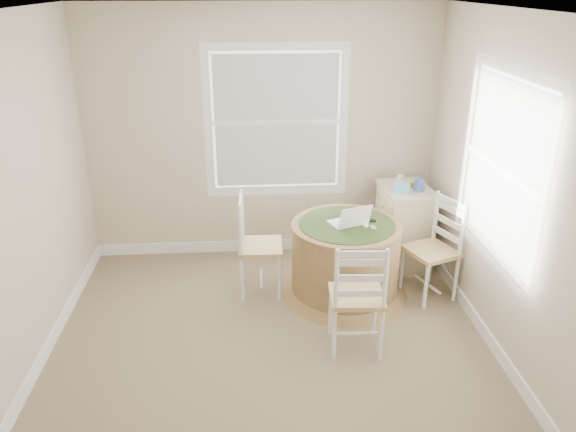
{
  "coord_description": "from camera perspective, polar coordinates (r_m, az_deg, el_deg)",
  "views": [
    {
      "loc": [
        -0.14,
        -3.82,
        2.78
      ],
      "look_at": [
        0.17,
        0.45,
        0.97
      ],
      "focal_mm": 35.0,
      "sensor_mm": 36.0,
      "label": 1
    }
  ],
  "objects": [
    {
      "name": "room",
      "position": [
        4.26,
        0.21,
        2.55
      ],
      "size": [
        3.64,
        3.64,
        2.64
      ],
      "color": "#8A7B58",
      "rests_on": "ground"
    },
    {
      "name": "round_table",
      "position": [
        5.28,
        5.86,
        -4.1
      ],
      "size": [
        1.2,
        1.2,
        0.73
      ],
      "rotation": [
        0.0,
        0.0,
        0.02
      ],
      "color": "#966A43",
      "rests_on": "ground"
    },
    {
      "name": "chair_left",
      "position": [
        5.28,
        -2.81,
        -3.06
      ],
      "size": [
        0.41,
        0.43,
        0.95
      ],
      "primitive_type": null,
      "rotation": [
        0.0,
        0.0,
        1.54
      ],
      "color": "white",
      "rests_on": "ground"
    },
    {
      "name": "chair_near",
      "position": [
        4.51,
        6.98,
        -8.04
      ],
      "size": [
        0.44,
        0.42,
        0.95
      ],
      "primitive_type": null,
      "rotation": [
        0.0,
        0.0,
        3.08
      ],
      "color": "white",
      "rests_on": "ground"
    },
    {
      "name": "chair_right",
      "position": [
        5.35,
        14.31,
        -3.43
      ],
      "size": [
        0.53,
        0.54,
        0.95
      ],
      "primitive_type": null,
      "rotation": [
        0.0,
        0.0,
        -1.19
      ],
      "color": "white",
      "rests_on": "ground"
    },
    {
      "name": "laptop",
      "position": [
        5.12,
        6.24,
        -0.53
      ],
      "size": [
        0.39,
        0.37,
        0.22
      ],
      "rotation": [
        0.0,
        0.0,
        3.5
      ],
      "color": "white",
      "rests_on": "round_table"
    },
    {
      "name": "mouse",
      "position": [
        5.11,
        7.88,
        -0.94
      ],
      "size": [
        0.06,
        0.09,
        0.03
      ],
      "primitive_type": "ellipsoid",
      "rotation": [
        0.0,
        0.0,
        0.02
      ],
      "color": "white",
      "rests_on": "round_table"
    },
    {
      "name": "phone",
      "position": [
        5.09,
        8.64,
        -1.19
      ],
      "size": [
        0.05,
        0.09,
        0.02
      ],
      "primitive_type": "cube",
      "rotation": [
        0.0,
        0.0,
        0.02
      ],
      "color": "#B7BABF",
      "rests_on": "round_table"
    },
    {
      "name": "keys",
      "position": [
        5.21,
        8.54,
        -0.53
      ],
      "size": [
        0.06,
        0.05,
        0.02
      ],
      "primitive_type": "cube",
      "rotation": [
        0.0,
        0.0,
        0.02
      ],
      "color": "black",
      "rests_on": "round_table"
    },
    {
      "name": "corner_chest",
      "position": [
        5.91,
        11.65,
        -1.08
      ],
      "size": [
        0.53,
        0.67,
        0.85
      ],
      "rotation": [
        0.0,
        0.0,
        0.07
      ],
      "color": "beige",
      "rests_on": "ground"
    },
    {
      "name": "tissue_box",
      "position": [
        5.6,
        11.43,
        2.83
      ],
      "size": [
        0.13,
        0.13,
        0.1
      ],
      "primitive_type": "cube",
      "rotation": [
        0.0,
        0.0,
        0.07
      ],
      "color": "#60B1DC",
      "rests_on": "corner_chest"
    },
    {
      "name": "box_yellow",
      "position": [
        5.8,
        12.57,
        3.24
      ],
      "size": [
        0.16,
        0.11,
        0.06
      ],
      "primitive_type": "cube",
      "rotation": [
        0.0,
        0.0,
        0.07
      ],
      "color": "#F0BD54",
      "rests_on": "corner_chest"
    },
    {
      "name": "box_blue",
      "position": [
        5.67,
        13.33,
        3.03
      ],
      "size": [
        0.09,
        0.09,
        0.12
      ],
      "primitive_type": "cube",
      "rotation": [
        0.0,
        0.0,
        0.07
      ],
      "color": "#385FA9",
      "rests_on": "corner_chest"
    },
    {
      "name": "cup_cream",
      "position": [
        5.85,
        11.29,
        3.69
      ],
      "size": [
        0.07,
        0.07,
        0.09
      ],
      "primitive_type": "cylinder",
      "color": "beige",
      "rests_on": "corner_chest"
    }
  ]
}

